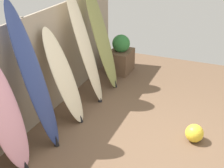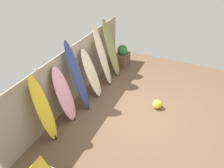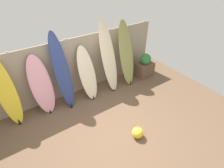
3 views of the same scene
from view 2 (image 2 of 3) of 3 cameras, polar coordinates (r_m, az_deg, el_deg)
ground at (r=6.57m, az=5.95°, el=-7.75°), size 7.68×7.68×0.00m
fence_back at (r=6.76m, az=-9.81°, el=2.78°), size 6.08×0.11×1.80m
surfboard_yellow_0 at (r=5.49m, az=-17.33°, el=-6.57°), size 0.45×0.46×1.89m
surfboard_pink_1 at (r=6.00m, az=-12.27°, el=-2.86°), size 0.58×0.53×1.68m
surfboard_navy_2 at (r=6.22m, az=-8.93°, el=1.67°), size 0.45×0.66×2.16m
surfboard_cream_3 at (r=6.86m, az=-5.32°, el=2.62°), size 0.51×0.64×1.60m
surfboard_cream_4 at (r=7.30m, az=-2.57°, el=7.53°), size 0.56×0.72×2.21m
surfboard_olive_5 at (r=7.86m, az=-0.16°, el=9.13°), size 0.54×0.73×2.09m
planter_box at (r=8.77m, az=2.68°, el=7.14°), size 0.62×0.46×0.87m
beach_ball at (r=6.79m, az=11.68°, el=-5.20°), size 0.28×0.28×0.28m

